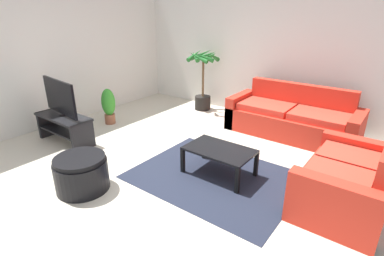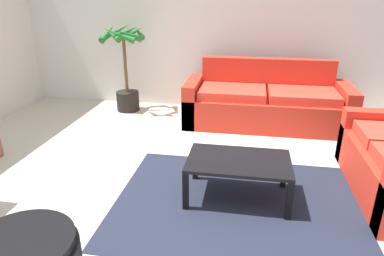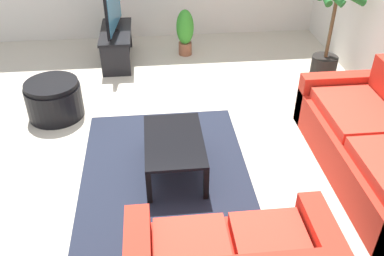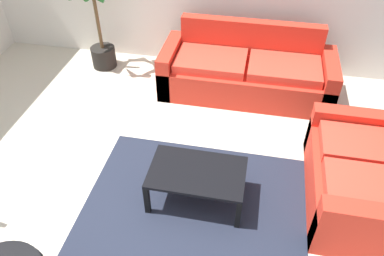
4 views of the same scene
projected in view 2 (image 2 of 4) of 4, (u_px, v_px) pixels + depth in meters
ground_plane at (157, 207)px, 3.04m from camera, size 6.60×6.60×0.00m
wall_back at (204, 23)px, 5.28m from camera, size 6.00×0.06×2.70m
couch_main at (266, 104)px, 4.86m from camera, size 2.29×0.90×0.90m
coffee_table at (239, 165)px, 3.06m from camera, size 0.93×0.58×0.39m
area_rug at (236, 202)px, 3.09m from camera, size 2.20×1.70×0.01m
potted_palm at (126, 70)px, 5.31m from camera, size 0.74×0.74×1.37m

